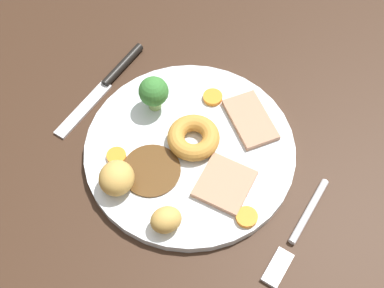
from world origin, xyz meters
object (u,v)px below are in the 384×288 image
at_px(dinner_plate, 192,151).
at_px(broccoli_floret, 152,94).
at_px(carrot_coin_back, 116,156).
at_px(knife, 109,81).
at_px(meat_slice_under, 250,120).
at_px(carrot_coin_side, 247,217).
at_px(roast_potato_left, 117,178).
at_px(carrot_coin_front, 213,97).
at_px(roast_potato_right, 166,220).
at_px(fork, 296,233).
at_px(yorkshire_pudding, 192,137).
at_px(meat_slice_main, 225,184).

relative_size(dinner_plate, broccoli_floret, 5.19).
distance_m(carrot_coin_back, knife, 0.13).
xyz_separation_m(meat_slice_under, carrot_coin_side, (-0.07, 0.12, -0.00)).
height_order(roast_potato_left, carrot_coin_front, roast_potato_left).
distance_m(roast_potato_right, fork, 0.16).
relative_size(meat_slice_under, carrot_coin_front, 3.04).
distance_m(yorkshire_pudding, broccoli_floret, 0.08).
bearing_deg(carrot_coin_side, carrot_coin_back, 6.67).
distance_m(carrot_coin_front, knife, 0.15).
relative_size(meat_slice_main, roast_potato_left, 1.44).
xyz_separation_m(meat_slice_main, carrot_coin_front, (0.08, -0.10, -0.00)).
bearing_deg(yorkshire_pudding, broccoli_floret, -11.30).
bearing_deg(carrot_coin_front, meat_slice_under, 176.84).
bearing_deg(carrot_coin_back, yorkshire_pudding, -132.19).
bearing_deg(fork, roast_potato_right, -60.05).
bearing_deg(carrot_coin_back, meat_slice_under, -128.31).
distance_m(dinner_plate, knife, 0.17).
distance_m(roast_potato_left, knife, 0.18).
distance_m(roast_potato_right, broccoli_floret, 0.17).
bearing_deg(carrot_coin_front, yorkshire_pudding, 101.98).
distance_m(dinner_plate, carrot_coin_front, 0.08).
relative_size(meat_slice_under, fork, 0.53).
height_order(carrot_coin_back, broccoli_floret, broccoli_floret).
bearing_deg(carrot_coin_back, fork, -169.99).
distance_m(yorkshire_pudding, carrot_coin_side, 0.12).
relative_size(carrot_coin_front, carrot_coin_back, 1.07).
bearing_deg(broccoli_floret, yorkshire_pudding, 168.70).
distance_m(roast_potato_right, knife, 0.24).
bearing_deg(broccoli_floret, dinner_plate, 163.64).
xyz_separation_m(dinner_plate, carrot_coin_side, (-0.11, 0.04, 0.01)).
height_order(roast_potato_right, carrot_coin_back, roast_potato_right).
bearing_deg(roast_potato_left, broccoli_floret, -74.06).
height_order(dinner_plate, carrot_coin_back, carrot_coin_back).
bearing_deg(yorkshire_pudding, carrot_coin_back, 47.81).
distance_m(fork, knife, 0.33).
distance_m(carrot_coin_back, broccoli_floret, 0.09).
relative_size(yorkshire_pudding, broccoli_floret, 1.29).
bearing_deg(meat_slice_under, fork, 141.07).
bearing_deg(broccoli_floret, roast_potato_left, 105.94).
relative_size(meat_slice_under, broccoli_floret, 1.54).
bearing_deg(roast_potato_right, yorkshire_pudding, -70.61).
bearing_deg(meat_slice_under, knife, 12.85).
relative_size(roast_potato_right, knife, 0.20).
xyz_separation_m(dinner_plate, roast_potato_left, (0.04, 0.09, 0.03)).
bearing_deg(knife, meat_slice_under, 101.74).
bearing_deg(roast_potato_right, knife, -34.12).
distance_m(meat_slice_main, carrot_coin_back, 0.14).
height_order(carrot_coin_back, carrot_coin_side, carrot_coin_side).
xyz_separation_m(carrot_coin_front, fork, (-0.19, 0.10, -0.01)).
height_order(meat_slice_main, meat_slice_under, same).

